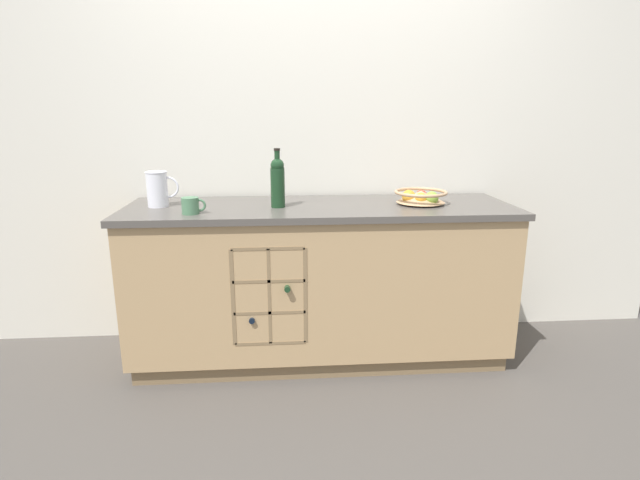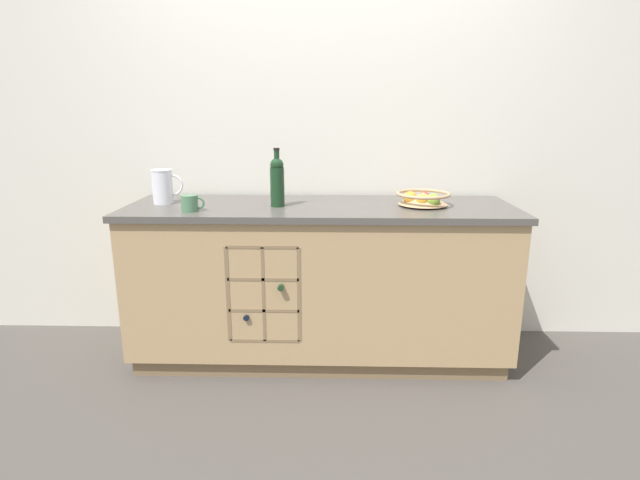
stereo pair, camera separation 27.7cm
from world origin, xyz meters
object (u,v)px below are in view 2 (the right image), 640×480
at_px(fruit_bowl, 423,198).
at_px(standing_wine_bottle, 277,181).
at_px(ceramic_mug, 190,203).
at_px(white_pitcher, 163,186).

xyz_separation_m(fruit_bowl, standing_wine_bottle, (-0.79, -0.03, 0.09)).
xyz_separation_m(fruit_bowl, ceramic_mug, (-1.22, -0.17, -0.00)).
bearing_deg(fruit_bowl, standing_wine_bottle, -178.13).
xyz_separation_m(ceramic_mug, standing_wine_bottle, (0.43, 0.15, 0.10)).
bearing_deg(standing_wine_bottle, white_pitcher, 174.18).
distance_m(fruit_bowl, ceramic_mug, 1.23).
xyz_separation_m(white_pitcher, standing_wine_bottle, (0.64, -0.07, 0.04)).
bearing_deg(standing_wine_bottle, ceramic_mug, -161.07).
xyz_separation_m(white_pitcher, ceramic_mug, (0.21, -0.21, -0.06)).
bearing_deg(white_pitcher, standing_wine_bottle, -5.82).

